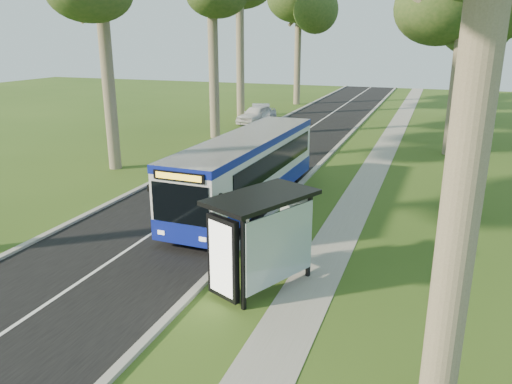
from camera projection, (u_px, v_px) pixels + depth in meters
The scene contains 12 objects.
ground at pixel (237, 250), 17.02m from camera, with size 120.00×120.00×0.00m, color #324F18.
road at pixel (246, 170), 27.13m from camera, with size 7.00×100.00×0.02m, color black.
kerb_east at pixel (309, 175), 25.97m from camera, with size 0.25×100.00×0.12m, color #9E9B93.
kerb_west at pixel (189, 164), 28.26m from camera, with size 0.25×100.00×0.12m, color #9E9B93.
centre_line at pixel (246, 170), 27.13m from camera, with size 0.12×100.00×0.01m, color white.
footpath at pixel (367, 182), 25.01m from camera, with size 1.50×100.00×0.02m, color gray.
bus at pixel (247, 170), 21.22m from camera, with size 2.71×11.28×2.97m.
bus_stop_sign at pixel (245, 218), 15.42m from camera, with size 0.17×0.35×2.55m.
bus_shelter at pixel (261, 228), 13.66m from camera, with size 2.93×3.64×2.76m.
litter_bin at pixel (279, 233), 17.33m from camera, with size 0.50×0.50×0.88m.
car_white at pixel (257, 114), 41.70m from camera, with size 1.77×4.40×1.50m, color silver.
car_silver at pixel (261, 113), 42.92m from camera, with size 1.49×4.28×1.41m, color #9EA0A5.
Camera 1 is at (5.99, -14.48, 6.97)m, focal length 35.00 mm.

